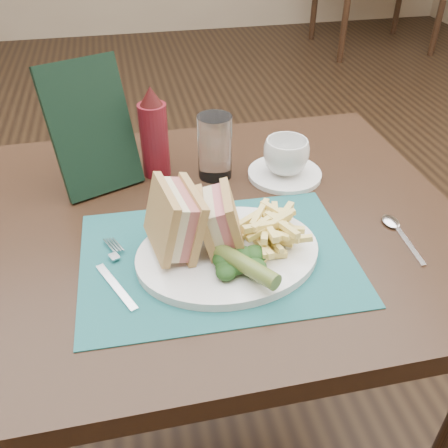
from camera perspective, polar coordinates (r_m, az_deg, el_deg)
The scene contains 17 objects.
floor at distance 1.78m, azimuth -4.10°, elevation -9.78°, with size 7.00×7.00×0.00m, color black.
wall_back at distance 4.90m, azimuth -10.83°, elevation 20.59°, with size 6.00×6.00×0.00m, color tan.
table_main at distance 1.17m, azimuth -1.00°, elevation -14.33°, with size 0.90×0.75×0.75m, color black, non-canonical shape.
placemat at distance 0.82m, azimuth -0.75°, elevation -3.83°, with size 0.44×0.31×0.00m, color #1C595A.
plate at distance 0.81m, azimuth 0.45°, elevation -3.37°, with size 0.30×0.24×0.01m, color white, non-canonical shape.
sandwich_half_a at distance 0.77m, azimuth -7.16°, elevation 0.26°, with size 0.06×0.12×0.10m, color tan, non-canonical shape.
sandwich_half_b at distance 0.79m, azimuth -2.04°, elevation 0.42°, with size 0.06×0.10×0.09m, color tan, non-canonical shape.
kale_garnish at distance 0.76m, azimuth 2.14°, elevation -4.36°, with size 0.11×0.08×0.03m, color #153312, non-canonical shape.
pickle_spear at distance 0.74m, azimuth 2.41°, elevation -4.68°, with size 0.03×0.03×0.12m, color #506426.
fries_pile at distance 0.81m, azimuth 5.26°, elevation 0.05°, with size 0.18×0.20×0.06m, color #FDE77E, non-canonical shape.
fork at distance 0.80m, azimuth -12.34°, elevation -5.36°, with size 0.03×0.17×0.01m, color silver, non-canonical shape.
spoon at distance 0.91m, azimuth 19.79°, elevation -1.29°, with size 0.03×0.15×0.01m, color silver, non-canonical shape.
saucer at distance 1.03m, azimuth 6.94°, elevation 5.70°, with size 0.15×0.15×0.01m, color white.
coffee_cup at distance 1.01m, azimuth 7.10°, elevation 7.68°, with size 0.09×0.09×0.07m, color white.
drinking_glass at distance 1.00m, azimuth -1.06°, elevation 8.80°, with size 0.07×0.07×0.13m, color white.
ketchup_bottle at distance 1.00m, azimuth -8.02°, elevation 10.36°, with size 0.06×0.06×0.19m, color maroon, non-canonical shape.
check_presenter at distance 0.98m, azimuth -14.91°, elevation 10.55°, with size 0.15×0.02×0.25m, color black.
Camera 1 is at (-0.14, -1.23, 1.28)m, focal length 40.00 mm.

